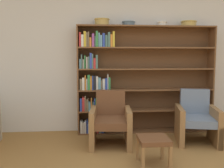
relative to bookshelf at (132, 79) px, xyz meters
The scene contains 9 objects.
wall_back 0.42m from the bookshelf, 76.00° to the left, with size 12.00×0.06×2.75m.
bookshelf is the anchor object (origin of this frame).
bowl_slate 1.18m from the bookshelf, behind, with size 0.28×0.28×0.12m.
bowl_copper 1.02m from the bookshelf, 165.65° to the right, with size 0.24×0.24×0.08m.
bowl_terracotta 1.16m from the bookshelf, ahead, with size 0.18×0.18×0.08m.
bowl_brass 1.47m from the bookshelf, ahead, with size 0.29×0.29×0.10m.
armchair_leather 1.01m from the bookshelf, 124.48° to the right, with size 0.69×0.73×0.86m.
armchair_cushioned 1.33m from the bookshelf, 33.72° to the right, with size 0.77×0.80×0.86m.
footstool 1.64m from the bookshelf, 88.36° to the right, with size 0.39×0.39×0.37m.
Camera 1 is at (-0.80, -2.12, 1.40)m, focal length 40.00 mm.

